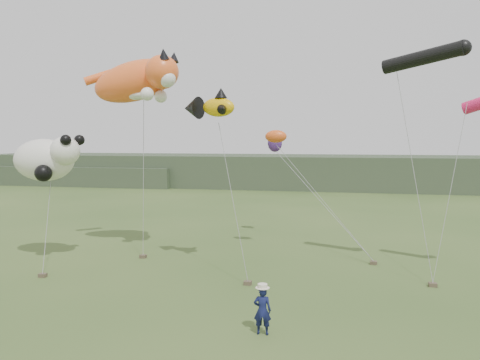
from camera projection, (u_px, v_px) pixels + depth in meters
name	position (u px, v px, depth m)	size (l,w,h in m)	color
ground	(249.00, 315.00, 16.11)	(120.00, 120.00, 0.00)	#385123
headland	(291.00, 172.00, 60.13)	(90.00, 13.00, 4.00)	#2D3D28
festival_attendant	(262.00, 311.00, 14.48)	(0.55, 0.36, 1.51)	#121744
sandbag_anchors	(245.00, 271.00, 21.17)	(16.87, 5.50, 0.16)	brown
cat_kite	(141.00, 80.00, 23.81)	(5.90, 3.15, 3.02)	orange
fish_kite	(209.00, 107.00, 20.95)	(2.76, 1.83, 1.36)	#E7AE09
tube_kites	(460.00, 72.00, 19.76)	(6.40, 2.12, 3.02)	black
panda_kite	(47.00, 159.00, 22.79)	(3.64, 2.36, 2.26)	white
misc_kites	(275.00, 140.00, 26.67)	(1.59, 4.43, 1.25)	#E6581E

